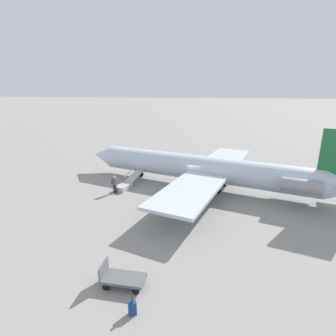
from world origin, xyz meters
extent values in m
plane|color=gray|center=(0.00, 0.00, 0.00)|extent=(600.00, 600.00, 0.00)
cylinder|color=silver|center=(0.00, 0.00, 1.97)|extent=(21.89, 8.12, 2.54)
cone|color=silver|center=(11.97, -3.20, 1.97)|extent=(3.34, 3.12, 2.49)
cube|color=silver|center=(0.46, 5.97, 1.78)|extent=(6.30, 9.97, 0.25)
cube|color=silver|center=(-2.58, -5.40, 1.78)|extent=(6.30, 9.97, 0.25)
cylinder|color=gray|center=(-8.39, 4.09, 2.16)|extent=(3.24, 1.89, 1.14)
cylinder|color=gray|center=(-9.31, 0.64, 2.16)|extent=(3.24, 1.89, 1.14)
cylinder|color=black|center=(6.90, -1.84, 0.31)|extent=(0.65, 0.31, 0.63)
cylinder|color=gray|center=(6.90, -1.84, 0.73)|extent=(0.11, 0.11, 0.20)
cylinder|color=black|center=(-1.83, 1.67, 0.31)|extent=(0.65, 0.31, 0.63)
cylinder|color=gray|center=(-1.83, 1.67, 0.73)|extent=(0.11, 0.11, 0.20)
cylinder|color=black|center=(-2.42, -0.54, 0.31)|extent=(0.65, 0.31, 0.63)
cylinder|color=gray|center=(-2.42, -0.54, 0.73)|extent=(0.11, 0.11, 0.20)
cube|color=#B2B2B7|center=(7.46, 2.37, 0.25)|extent=(1.53, 2.02, 0.50)
cube|color=#B2B2B7|center=(6.94, 0.44, 0.82)|extent=(1.45, 2.39, 0.76)
cube|color=#B2B2B7|center=(7.38, 0.33, 1.32)|extent=(0.63, 2.16, 0.70)
cube|color=#23232D|center=(7.96, 3.37, 0.42)|extent=(0.27, 0.32, 0.85)
cylinder|color=brown|center=(7.96, 3.37, 1.18)|extent=(0.36, 0.36, 0.65)
sphere|color=beige|center=(7.96, 3.37, 1.62)|extent=(0.24, 0.24, 0.24)
cube|color=navy|center=(8.03, 3.63, 1.21)|extent=(0.32, 0.25, 0.44)
cube|color=#595B60|center=(2.74, 15.16, 0.44)|extent=(2.21, 1.11, 0.16)
cube|color=#595B60|center=(3.79, 15.17, 0.87)|extent=(0.09, 1.10, 0.70)
cylinder|color=black|center=(3.51, 15.60, 0.18)|extent=(0.36, 0.12, 0.36)
cylinder|color=black|center=(3.51, 14.72, 0.18)|extent=(0.36, 0.12, 0.36)
cylinder|color=black|center=(1.97, 15.59, 0.18)|extent=(0.36, 0.12, 0.36)
cylinder|color=black|center=(1.97, 14.71, 0.18)|extent=(0.36, 0.12, 0.36)
cube|color=navy|center=(1.74, 16.77, 0.32)|extent=(0.42, 0.36, 0.64)
cube|color=black|center=(1.74, 16.77, 0.76)|extent=(0.09, 0.13, 0.24)
camera|label=1|loc=(-1.58, 25.63, 9.63)|focal=28.00mm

